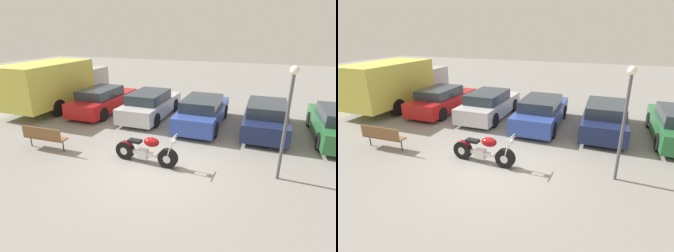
{
  "view_description": "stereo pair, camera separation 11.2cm",
  "coord_description": "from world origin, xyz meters",
  "views": [
    {
      "loc": [
        2.94,
        -6.69,
        4.12
      ],
      "look_at": [
        -0.11,
        1.67,
        0.85
      ],
      "focal_mm": 28.0,
      "sensor_mm": 36.0,
      "label": 1
    },
    {
      "loc": [
        3.05,
        -6.65,
        4.12
      ],
      "look_at": [
        -0.11,
        1.67,
        0.85
      ],
      "focal_mm": 28.0,
      "sensor_mm": 36.0,
      "label": 2
    }
  ],
  "objects": [
    {
      "name": "motorcycle",
      "position": [
        -0.4,
        0.3,
        0.43
      ],
      "size": [
        2.2,
        0.62,
        1.07
      ],
      "color": "black",
      "rests_on": "ground_plane"
    },
    {
      "name": "parked_car_blue",
      "position": [
        0.52,
        4.51,
        0.64
      ],
      "size": [
        1.8,
        4.32,
        1.32
      ],
      "color": "#2D479E",
      "rests_on": "ground_plane"
    },
    {
      "name": "parked_car_silver",
      "position": [
        -2.18,
        4.8,
        0.64
      ],
      "size": [
        1.8,
        4.32,
        1.32
      ],
      "color": "#BCBCC1",
      "rests_on": "ground_plane"
    },
    {
      "name": "ground_plane",
      "position": [
        0.0,
        0.0,
        0.0
      ],
      "size": [
        60.0,
        60.0,
        0.0
      ],
      "primitive_type": "plane",
      "color": "gray"
    },
    {
      "name": "park_bench",
      "position": [
        -4.24,
        -0.05,
        0.55
      ],
      "size": [
        1.66,
        0.44,
        0.89
      ],
      "color": "brown",
      "rests_on": "ground_plane"
    },
    {
      "name": "lamp_post",
      "position": [
        3.66,
        0.73,
        2.11
      ],
      "size": [
        0.24,
        0.24,
        3.28
      ],
      "color": "#4C4C51",
      "rests_on": "ground_plane"
    },
    {
      "name": "parked_car_navy",
      "position": [
        3.22,
        4.68,
        0.64
      ],
      "size": [
        1.8,
        4.32,
        1.32
      ],
      "color": "#19234C",
      "rests_on": "ground_plane"
    },
    {
      "name": "delivery_truck",
      "position": [
        -7.7,
        4.67,
        1.41
      ],
      "size": [
        2.43,
        6.38,
        2.54
      ],
      "color": "#CCC64C",
      "rests_on": "ground_plane"
    },
    {
      "name": "parked_car_red",
      "position": [
        -4.88,
        4.74,
        0.64
      ],
      "size": [
        1.8,
        4.32,
        1.32
      ],
      "color": "red",
      "rests_on": "ground_plane"
    }
  ]
}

